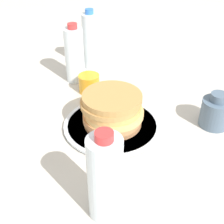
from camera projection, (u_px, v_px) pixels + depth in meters
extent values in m
plane|color=#BCB7AD|center=(124.00, 129.00, 0.91)|extent=(4.00, 4.00, 0.00)
cylinder|color=silver|center=(112.00, 125.00, 0.91)|extent=(0.26, 0.26, 0.01)
cylinder|color=silver|center=(112.00, 125.00, 0.91)|extent=(0.28, 0.28, 0.01)
cylinder|color=#AD764B|center=(113.00, 121.00, 0.91)|extent=(0.17, 0.17, 0.02)
cylinder|color=tan|center=(112.00, 117.00, 0.89)|extent=(0.17, 0.17, 0.02)
cylinder|color=#E0B16A|center=(114.00, 112.00, 0.88)|extent=(0.17, 0.17, 0.02)
cylinder|color=#DB9B53|center=(112.00, 107.00, 0.88)|extent=(0.17, 0.17, 0.02)
cylinder|color=#B7864B|center=(110.00, 103.00, 0.87)|extent=(0.17, 0.17, 0.01)
cylinder|color=#AF8146|center=(112.00, 98.00, 0.86)|extent=(0.17, 0.17, 0.02)
cylinder|color=orange|center=(89.00, 83.00, 1.07)|extent=(0.07, 0.07, 0.06)
cylinder|color=#4C6075|center=(215.00, 113.00, 0.90)|extent=(0.09, 0.09, 0.08)
cylinder|color=#4C6075|center=(219.00, 97.00, 0.87)|extent=(0.05, 0.05, 0.02)
cylinder|color=silver|center=(74.00, 56.00, 1.10)|extent=(0.07, 0.07, 0.19)
cylinder|color=red|center=(72.00, 26.00, 1.04)|extent=(0.03, 0.03, 0.02)
cylinder|color=silver|center=(105.00, 179.00, 0.62)|extent=(0.07, 0.07, 0.20)
cylinder|color=red|center=(104.00, 136.00, 0.55)|extent=(0.04, 0.04, 0.02)
cylinder|color=silver|center=(90.00, 41.00, 1.19)|extent=(0.06, 0.06, 0.21)
cylinder|color=blue|center=(89.00, 11.00, 1.12)|extent=(0.03, 0.03, 0.02)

